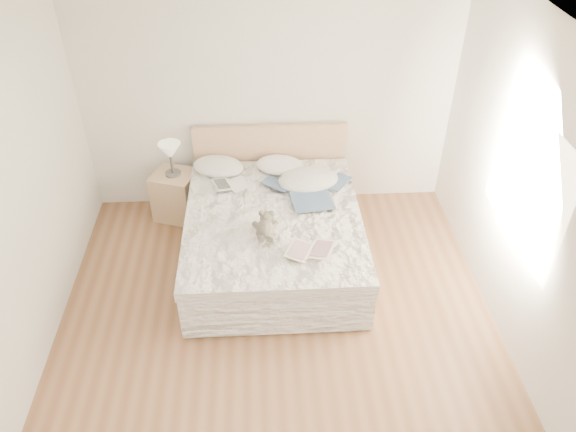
# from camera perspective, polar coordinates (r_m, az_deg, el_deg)

# --- Properties ---
(floor) EXTENTS (4.00, 4.50, 0.00)m
(floor) POSITION_cam_1_polar(r_m,az_deg,el_deg) (5.09, -0.95, -12.87)
(floor) COLOR brown
(floor) RESTS_ON ground
(ceiling) EXTENTS (4.00, 4.50, 0.00)m
(ceiling) POSITION_cam_1_polar(r_m,az_deg,el_deg) (3.48, -1.41, 16.96)
(ceiling) COLOR white
(ceiling) RESTS_ON ground
(wall_back) EXTENTS (4.00, 0.02, 2.70)m
(wall_back) POSITION_cam_1_polar(r_m,az_deg,el_deg) (6.07, -2.01, 12.38)
(wall_back) COLOR silver
(wall_back) RESTS_ON ground
(wall_left) EXTENTS (0.02, 4.50, 2.70)m
(wall_left) POSITION_cam_1_polar(r_m,az_deg,el_deg) (4.56, -27.15, -1.60)
(wall_left) COLOR silver
(wall_left) RESTS_ON ground
(wall_right) EXTENTS (0.02, 4.50, 2.70)m
(wall_right) POSITION_cam_1_polar(r_m,az_deg,el_deg) (4.65, 24.34, 0.11)
(wall_right) COLOR silver
(wall_right) RESTS_ON ground
(window) EXTENTS (0.02, 1.30, 1.10)m
(window) POSITION_cam_1_polar(r_m,az_deg,el_deg) (4.80, 23.15, 3.21)
(window) COLOR white
(window) RESTS_ON wall_right
(bed) EXTENTS (1.72, 2.14, 1.00)m
(bed) POSITION_cam_1_polar(r_m,az_deg,el_deg) (5.73, -1.49, -1.69)
(bed) COLOR tan
(bed) RESTS_ON floor
(nightstand) EXTENTS (0.56, 0.52, 0.56)m
(nightstand) POSITION_cam_1_polar(r_m,az_deg,el_deg) (6.42, -11.30, 2.09)
(nightstand) COLOR tan
(nightstand) RESTS_ON floor
(table_lamp) EXTENTS (0.31, 0.31, 0.38)m
(table_lamp) POSITION_cam_1_polar(r_m,az_deg,el_deg) (6.13, -11.88, 6.33)
(table_lamp) COLOR #4D4843
(table_lamp) RESTS_ON nightstand
(pillow_left) EXTENTS (0.65, 0.54, 0.17)m
(pillow_left) POSITION_cam_1_polar(r_m,az_deg,el_deg) (6.17, -7.07, 5.03)
(pillow_left) COLOR white
(pillow_left) RESTS_ON bed
(pillow_middle) EXTENTS (0.60, 0.48, 0.16)m
(pillow_middle) POSITION_cam_1_polar(r_m,az_deg,el_deg) (6.15, -0.82, 5.19)
(pillow_middle) COLOR white
(pillow_middle) RESTS_ON bed
(pillow_right) EXTENTS (0.71, 0.55, 0.19)m
(pillow_right) POSITION_cam_1_polar(r_m,az_deg,el_deg) (5.91, 2.07, 3.69)
(pillow_right) COLOR silver
(pillow_right) RESTS_ON bed
(blouse) EXTENTS (0.72, 0.76, 0.03)m
(blouse) POSITION_cam_1_polar(r_m,az_deg,el_deg) (5.72, 2.18, 2.30)
(blouse) COLOR navy
(blouse) RESTS_ON bed
(photo_book) EXTENTS (0.41, 0.34, 0.03)m
(photo_book) POSITION_cam_1_polar(r_m,az_deg,el_deg) (5.87, -5.90, 3.16)
(photo_book) COLOR white
(photo_book) RESTS_ON bed
(childrens_book) EXTENTS (0.49, 0.42, 0.03)m
(childrens_book) POSITION_cam_1_polar(r_m,az_deg,el_deg) (5.02, 2.29, -3.51)
(childrens_book) COLOR #FBEDCD
(childrens_book) RESTS_ON bed
(teddy_bear) EXTENTS (0.22, 0.31, 0.16)m
(teddy_bear) POSITION_cam_1_polar(r_m,az_deg,el_deg) (5.17, -2.33, -1.79)
(teddy_bear) COLOR #5F584B
(teddy_bear) RESTS_ON bed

